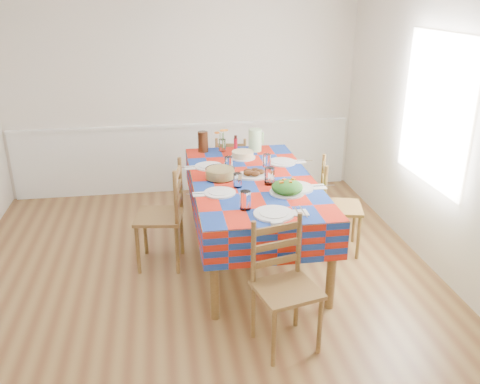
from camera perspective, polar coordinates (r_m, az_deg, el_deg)
name	(u,v)px	position (r m, az deg, el deg)	size (l,w,h in m)	color
room	(198,146)	(4.20, -4.71, 5.16)	(4.58, 5.08, 2.78)	brown
wainscot	(185,156)	(6.82, -6.18, 4.08)	(4.41, 0.06, 0.92)	white
window_right	(435,111)	(5.10, 21.05, 8.53)	(1.40, 1.40, 0.00)	white
dining_table	(253,188)	(4.94, 1.43, 0.49)	(1.17, 2.18, 0.85)	brown
setting_near_head	(264,209)	(4.14, 2.74, -1.88)	(0.54, 0.36, 0.16)	white
setting_left_near	(226,188)	(4.58, -1.63, 0.45)	(0.52, 0.31, 0.14)	white
setting_left_far	(215,165)	(5.19, -2.79, 3.01)	(0.54, 0.32, 0.14)	white
setting_right_near	(287,183)	(4.70, 5.26, 0.99)	(0.63, 0.37, 0.16)	white
setting_right_far	(277,162)	(5.30, 4.18, 3.42)	(0.57, 0.33, 0.15)	white
meat_platter	(253,173)	(4.96, 1.52, 2.09)	(0.36, 0.26, 0.07)	white
salad_platter	(287,188)	(4.55, 5.32, 0.47)	(0.31, 0.31, 0.13)	white
pasta_bowl	(220,173)	(4.89, -2.25, 2.10)	(0.29, 0.29, 0.10)	white
cake	(243,155)	(5.50, 0.31, 4.20)	(0.28, 0.28, 0.08)	white
serving_utensils	(271,180)	(4.86, 3.53, 1.33)	(0.15, 0.33, 0.01)	black
flower_vase	(222,142)	(5.72, -2.02, 5.64)	(0.16, 0.14, 0.26)	white
hot_sauce	(236,143)	(5.76, -0.49, 5.54)	(0.04, 0.04, 0.17)	#A90D1F
green_pitcher	(255,140)	(5.74, 1.71, 5.86)	(0.15, 0.15, 0.25)	#BEF0AA
tea_pitcher	(203,142)	(5.72, -4.17, 5.65)	(0.11, 0.11, 0.23)	#32180B
name_card	(277,223)	(3.95, 4.17, -3.53)	(0.10, 0.03, 0.02)	white
chair_near	(284,286)	(3.85, 4.98, -10.51)	(0.53, 0.51, 1.00)	brown
chair_far	(232,171)	(6.33, -0.93, 2.36)	(0.47, 0.46, 0.90)	brown
chair_left	(164,216)	(4.96, -8.53, -2.68)	(0.50, 0.52, 1.04)	brown
chair_right	(336,207)	(5.27, 10.76, -1.63)	(0.51, 0.52, 0.98)	brown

